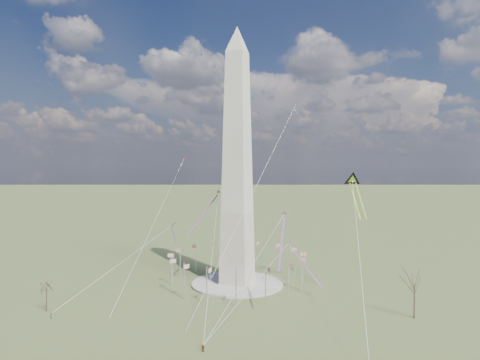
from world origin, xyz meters
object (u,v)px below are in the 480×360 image
at_px(washington_monument, 237,163).
at_px(person_west, 51,316).
at_px(kite_delta_black, 353,182).
at_px(tree_near, 415,282).

bearing_deg(washington_monument, person_west, -124.03).
height_order(washington_monument, kite_delta_black, washington_monument).
xyz_separation_m(person_west, kite_delta_black, (80.06, 71.53, 39.74)).
bearing_deg(kite_delta_black, tree_near, 108.44).
height_order(washington_monument, tree_near, washington_monument).
distance_m(washington_monument, kite_delta_black, 45.30).
relative_size(washington_monument, person_west, 62.51).
distance_m(tree_near, person_west, 112.28).
distance_m(person_west, kite_delta_black, 114.49).
xyz_separation_m(tree_near, person_west, (-102.83, -43.85, -10.43)).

